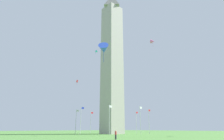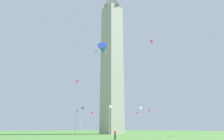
{
  "view_description": "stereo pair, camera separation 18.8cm",
  "coord_description": "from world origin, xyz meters",
  "px_view_note": "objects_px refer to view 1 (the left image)",
  "views": [
    {
      "loc": [
        -46.05,
        -51.95,
        1.82
      ],
      "look_at": [
        0.0,
        0.0,
        23.88
      ],
      "focal_mm": 29.64,
      "sensor_mm": 36.0,
      "label": 1
    },
    {
      "loc": [
        -45.91,
        -52.07,
        1.82
      ],
      "look_at": [
        0.0,
        0.0,
        23.88
      ],
      "focal_mm": 29.64,
      "sensor_mm": 36.0,
      "label": 2
    }
  ],
  "objects_px": {
    "obelisk_monument": "(112,56)",
    "flagpole_nw": "(149,120)",
    "person_red_shirt": "(116,135)",
    "kite_blue_delta": "(104,49)",
    "flagpole_ne": "(114,122)",
    "kite_red_box": "(77,81)",
    "kite_pink_delta": "(153,41)",
    "flagpole_n": "(136,121)",
    "flagpole_s": "(81,119)",
    "kite_cyan_delta": "(96,52)",
    "flagpole_sw": "(109,118)",
    "flagpole_w": "(140,119)",
    "flagpole_e": "(91,121)",
    "flagpole_se": "(76,120)"
  },
  "relations": [
    {
      "from": "flagpole_sw",
      "to": "flagpole_s",
      "type": "bearing_deg",
      "value": 112.5
    },
    {
      "from": "flagpole_sw",
      "to": "kite_red_box",
      "type": "xyz_separation_m",
      "value": [
        -4.79,
        11.55,
        12.64
      ]
    },
    {
      "from": "kite_red_box",
      "to": "kite_blue_delta",
      "type": "height_order",
      "value": "kite_red_box"
    },
    {
      "from": "flagpole_se",
      "to": "kite_cyan_delta",
      "type": "distance_m",
      "value": 26.34
    },
    {
      "from": "kite_pink_delta",
      "to": "person_red_shirt",
      "type": "bearing_deg",
      "value": -161.98
    },
    {
      "from": "kite_red_box",
      "to": "kite_cyan_delta",
      "type": "distance_m",
      "value": 12.05
    },
    {
      "from": "obelisk_monument",
      "to": "flagpole_s",
      "type": "distance_m",
      "value": 28.25
    },
    {
      "from": "flagpole_sw",
      "to": "flagpole_nw",
      "type": "bearing_deg",
      "value": -0.0
    },
    {
      "from": "obelisk_monument",
      "to": "flagpole_nw",
      "type": "bearing_deg",
      "value": -44.83
    },
    {
      "from": "obelisk_monument",
      "to": "kite_red_box",
      "type": "distance_m",
      "value": 18.87
    },
    {
      "from": "person_red_shirt",
      "to": "kite_blue_delta",
      "type": "xyz_separation_m",
      "value": [
        -8.89,
        -7.36,
        11.29
      ]
    },
    {
      "from": "flagpole_w",
      "to": "flagpole_e",
      "type": "bearing_deg",
      "value": 90.0
    },
    {
      "from": "flagpole_n",
      "to": "flagpole_se",
      "type": "relative_size",
      "value": 1.0
    },
    {
      "from": "flagpole_nw",
      "to": "person_red_shirt",
      "type": "xyz_separation_m",
      "value": [
        -32.27,
        -17.32,
        -3.92
      ]
    },
    {
      "from": "obelisk_monument",
      "to": "flagpole_e",
      "type": "relative_size",
      "value": 6.87
    },
    {
      "from": "flagpole_s",
      "to": "person_red_shirt",
      "type": "relative_size",
      "value": 5.41
    },
    {
      "from": "kite_red_box",
      "to": "kite_pink_delta",
      "type": "bearing_deg",
      "value": -52.63
    },
    {
      "from": "flagpole_n",
      "to": "flagpole_w",
      "type": "bearing_deg",
      "value": -135.0
    },
    {
      "from": "flagpole_n",
      "to": "kite_red_box",
      "type": "bearing_deg",
      "value": 175.53
    },
    {
      "from": "flagpole_n",
      "to": "kite_red_box",
      "type": "relative_size",
      "value": 5.22
    },
    {
      "from": "flagpole_n",
      "to": "flagpole_e",
      "type": "xyz_separation_m",
      "value": [
        -13.29,
        13.29,
        0.0
      ]
    },
    {
      "from": "kite_cyan_delta",
      "to": "flagpole_sw",
      "type": "bearing_deg",
      "value": -69.27
    },
    {
      "from": "flagpole_sw",
      "to": "flagpole_w",
      "type": "distance_m",
      "value": 10.17
    },
    {
      "from": "kite_cyan_delta",
      "to": "flagpole_e",
      "type": "bearing_deg",
      "value": 57.12
    },
    {
      "from": "flagpole_nw",
      "to": "person_red_shirt",
      "type": "relative_size",
      "value": 5.41
    },
    {
      "from": "flagpole_w",
      "to": "kite_cyan_delta",
      "type": "height_order",
      "value": "kite_cyan_delta"
    },
    {
      "from": "flagpole_n",
      "to": "kite_cyan_delta",
      "type": "height_order",
      "value": "kite_cyan_delta"
    },
    {
      "from": "flagpole_w",
      "to": "flagpole_ne",
      "type": "bearing_deg",
      "value": 67.5
    },
    {
      "from": "flagpole_e",
      "to": "person_red_shirt",
      "type": "bearing_deg",
      "value": -119.76
    },
    {
      "from": "obelisk_monument",
      "to": "flagpole_n",
      "type": "height_order",
      "value": "obelisk_monument"
    },
    {
      "from": "flagpole_n",
      "to": "flagpole_nw",
      "type": "height_order",
      "value": "same"
    },
    {
      "from": "flagpole_n",
      "to": "kite_red_box",
      "type": "height_order",
      "value": "kite_red_box"
    },
    {
      "from": "obelisk_monument",
      "to": "flagpole_nw",
      "type": "height_order",
      "value": "obelisk_monument"
    },
    {
      "from": "flagpole_n",
      "to": "flagpole_se",
      "type": "bearing_deg",
      "value": 157.5
    },
    {
      "from": "obelisk_monument",
      "to": "kite_blue_delta",
      "type": "bearing_deg",
      "value": -132.94
    },
    {
      "from": "flagpole_e",
      "to": "kite_red_box",
      "type": "distance_m",
      "value": 22.03
    },
    {
      "from": "flagpole_e",
      "to": "flagpole_s",
      "type": "bearing_deg",
      "value": -135.0
    },
    {
      "from": "flagpole_ne",
      "to": "flagpole_nw",
      "type": "distance_m",
      "value": 18.79
    },
    {
      "from": "person_red_shirt",
      "to": "kite_blue_delta",
      "type": "height_order",
      "value": "kite_blue_delta"
    },
    {
      "from": "flagpole_ne",
      "to": "flagpole_e",
      "type": "bearing_deg",
      "value": 157.5
    },
    {
      "from": "kite_red_box",
      "to": "flagpole_w",
      "type": "bearing_deg",
      "value": -47.41
    },
    {
      "from": "flagpole_sw",
      "to": "person_red_shirt",
      "type": "relative_size",
      "value": 5.41
    },
    {
      "from": "flagpole_n",
      "to": "flagpole_ne",
      "type": "height_order",
      "value": "same"
    },
    {
      "from": "flagpole_e",
      "to": "kite_red_box",
      "type": "bearing_deg",
      "value": -141.87
    },
    {
      "from": "kite_cyan_delta",
      "to": "obelisk_monument",
      "type": "bearing_deg",
      "value": 20.66
    },
    {
      "from": "obelisk_monument",
      "to": "flagpole_n",
      "type": "distance_m",
      "value": 28.3
    },
    {
      "from": "flagpole_w",
      "to": "obelisk_monument",
      "type": "bearing_deg",
      "value": 90.24
    },
    {
      "from": "flagpole_ne",
      "to": "flagpole_e",
      "type": "xyz_separation_m",
      "value": [
        -9.4,
        3.89,
        0.0
      ]
    },
    {
      "from": "flagpole_ne",
      "to": "kite_red_box",
      "type": "bearing_deg",
      "value": -162.92
    },
    {
      "from": "kite_cyan_delta",
      "to": "kite_pink_delta",
      "type": "distance_m",
      "value": 19.7
    }
  ]
}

